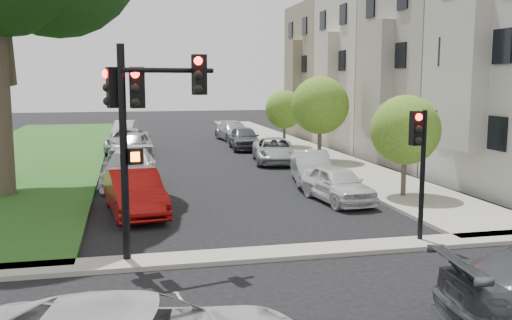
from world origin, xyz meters
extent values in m
plane|color=black|center=(0.00, 0.00, 0.00)|extent=(140.00, 140.00, 0.00)
cube|color=#235B1D|center=(-9.00, 24.00, 0.06)|extent=(8.00, 44.00, 0.12)
cube|color=gray|center=(6.75, 24.00, 0.06)|extent=(3.50, 44.00, 0.12)
cube|color=gray|center=(0.00, 2.00, 0.06)|extent=(60.00, 1.00, 0.12)
cube|color=#A09981|center=(8.65, 8.00, 4.50)|extent=(0.70, 2.20, 5.50)
cube|color=black|center=(8.95, 8.00, 5.50)|extent=(0.08, 3.60, 6.00)
cube|color=gray|center=(12.50, 15.50, 5.00)|extent=(7.00, 7.40, 10.00)
cube|color=gray|center=(8.65, 15.50, 4.50)|extent=(0.70, 2.20, 5.50)
cube|color=black|center=(8.95, 15.50, 5.50)|extent=(0.08, 3.60, 6.00)
cube|color=#B9A99D|center=(12.50, 23.00, 5.00)|extent=(7.00, 7.40, 10.00)
cube|color=#B9A99D|center=(8.65, 23.00, 4.50)|extent=(0.70, 2.20, 5.50)
cube|color=black|center=(8.95, 23.00, 5.50)|extent=(0.08, 3.60, 6.00)
cube|color=gray|center=(12.50, 30.50, 5.00)|extent=(7.00, 7.40, 10.00)
cube|color=gray|center=(8.65, 30.50, 4.50)|extent=(0.70, 2.20, 5.50)
cube|color=black|center=(8.95, 30.50, 5.50)|extent=(0.08, 3.60, 6.00)
cylinder|color=brown|center=(6.20, 7.68, 0.91)|extent=(0.18, 0.18, 1.82)
sphere|color=#416E1B|center=(6.20, 7.68, 2.55)|extent=(2.55, 2.55, 2.55)
cylinder|color=brown|center=(6.20, 17.14, 1.08)|extent=(0.22, 0.22, 2.17)
sphere|color=#416E1B|center=(6.20, 17.14, 3.04)|extent=(3.04, 3.04, 3.04)
cylinder|color=brown|center=(6.20, 24.06, 0.88)|extent=(0.18, 0.18, 1.77)
sphere|color=#416E1B|center=(6.20, 24.06, 2.48)|extent=(2.48, 2.48, 2.48)
cylinder|color=black|center=(-3.80, 2.20, 2.59)|extent=(0.22, 0.22, 5.18)
cylinder|color=black|center=(-2.70, 2.20, 4.58)|extent=(2.15, 0.68, 0.12)
cube|color=black|center=(-3.45, 2.20, 4.18)|extent=(0.36, 0.33, 0.95)
cube|color=black|center=(-2.01, 2.20, 4.48)|extent=(0.36, 0.33, 0.95)
cube|color=black|center=(-4.00, 2.45, 4.18)|extent=(0.33, 0.36, 0.95)
sphere|color=#FF0C05|center=(-3.45, 2.05, 4.50)|extent=(0.20, 0.20, 0.20)
sphere|color=black|center=(-3.45, 2.05, 3.86)|extent=(0.20, 0.20, 0.20)
cube|color=black|center=(-3.55, 2.20, 2.59)|extent=(0.40, 0.33, 0.38)
cube|color=#FF5905|center=(-3.55, 2.06, 2.59)|extent=(0.22, 0.03, 0.22)
cylinder|color=black|center=(3.89, 2.20, 1.79)|extent=(0.14, 0.14, 3.58)
cube|color=black|center=(3.65, 2.20, 3.11)|extent=(0.30, 0.26, 0.89)
sphere|color=#FF0C05|center=(3.65, 2.06, 3.41)|extent=(0.19, 0.19, 0.19)
imported|color=silver|center=(3.60, 7.64, 0.65)|extent=(1.94, 3.96, 1.30)
imported|color=#999BA0|center=(3.88, 11.49, 0.68)|extent=(2.21, 4.31, 1.36)
imported|color=#999BA0|center=(3.89, 17.63, 0.65)|extent=(2.85, 4.96, 1.30)
imported|color=#3F4247|center=(3.48, 23.65, 0.73)|extent=(2.02, 4.38, 1.45)
imported|color=#999BA0|center=(3.81, 29.11, 0.68)|extent=(2.45, 4.90, 1.37)
imported|color=maroon|center=(-3.54, 7.32, 0.73)|extent=(2.15, 4.61, 1.46)
imported|color=silver|center=(-3.65, 12.63, 0.74)|extent=(2.48, 5.22, 1.47)
imported|color=#999BA0|center=(-3.52, 20.53, 0.78)|extent=(2.70, 4.82, 1.55)
imported|color=#999BA0|center=(-3.70, 24.20, 0.70)|extent=(2.98, 5.28, 1.39)
imported|color=silver|center=(-3.90, 32.18, 0.67)|extent=(1.93, 4.24, 1.35)
camera|label=1|loc=(-3.71, -11.33, 4.36)|focal=40.00mm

